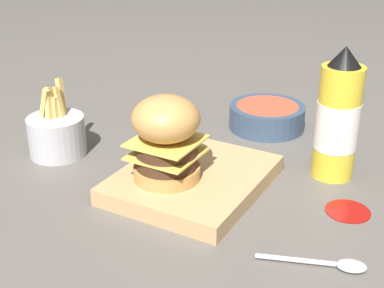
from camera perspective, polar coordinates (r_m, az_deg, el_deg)
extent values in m
plane|color=#5B5651|center=(0.88, -0.51, -5.14)|extent=(6.00, 6.00, 0.00)
cube|color=tan|center=(0.89, 0.00, -3.77)|extent=(0.26, 0.22, 0.03)
cylinder|color=tan|center=(0.86, -2.69, -2.97)|extent=(0.11, 0.11, 0.02)
cylinder|color=#422819|center=(0.85, -2.72, -1.74)|extent=(0.10, 0.10, 0.02)
cube|color=#EAC656|center=(0.84, -2.74, -1.06)|extent=(0.10, 0.10, 0.00)
cylinder|color=#422819|center=(0.84, -2.75, -0.37)|extent=(0.10, 0.10, 0.02)
cube|color=#EAC656|center=(0.84, -2.77, 0.33)|extent=(0.10, 0.10, 0.00)
ellipsoid|color=tan|center=(0.82, -2.82, 2.72)|extent=(0.11, 0.11, 0.07)
cylinder|color=yellow|center=(0.93, 15.23, 2.19)|extent=(0.07, 0.07, 0.19)
cylinder|color=white|center=(0.93, 15.21, 1.97)|extent=(0.07, 0.07, 0.08)
cone|color=black|center=(0.89, 16.05, 8.98)|extent=(0.05, 0.05, 0.03)
cylinder|color=#B7B7BC|center=(1.02, -14.21, 0.86)|extent=(0.11, 0.11, 0.07)
cube|color=#E5B760|center=(1.03, -13.68, 4.23)|extent=(0.02, 0.03, 0.09)
cube|color=#E5B760|center=(1.01, -13.89, 3.60)|extent=(0.02, 0.03, 0.09)
cube|color=#E5B760|center=(1.01, -14.98, 3.43)|extent=(0.03, 0.02, 0.09)
cube|color=#E5B760|center=(1.01, -15.45, 3.56)|extent=(0.01, 0.03, 0.09)
cube|color=#E5B760|center=(1.01, -14.37, 2.98)|extent=(0.02, 0.02, 0.07)
cube|color=#E5B760|center=(1.02, -14.41, 3.10)|extent=(0.03, 0.02, 0.06)
cylinder|color=#384C66|center=(1.12, 7.98, 2.89)|extent=(0.16, 0.16, 0.05)
cylinder|color=#CC4C33|center=(1.12, 8.05, 3.94)|extent=(0.13, 0.13, 0.01)
cylinder|color=silver|center=(0.73, 10.95, -12.04)|extent=(0.04, 0.10, 0.01)
ellipsoid|color=silver|center=(0.74, 16.65, -12.36)|extent=(0.04, 0.05, 0.01)
cylinder|color=#9E140F|center=(0.86, 16.29, -6.85)|extent=(0.07, 0.07, 0.00)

